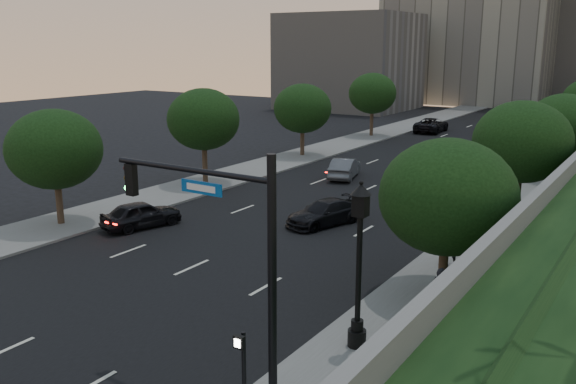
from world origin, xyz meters
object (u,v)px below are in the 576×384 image
Objects in this scene: sedan_near_right at (324,213)px; pedestrian_c at (483,228)px; pedestrian_b at (450,243)px; sedan_near_left at (141,214)px; sedan_far_left at (431,125)px; street_lamp at (359,273)px; sedan_mid_left at (345,168)px; pedestrian_a at (440,293)px; sedan_far_right at (503,147)px; traffic_signal_mast at (239,272)px.

sedan_near_right is 8.35m from pedestrian_c.
pedestrian_b reaches higher than sedan_near_right.
sedan_near_left is 0.75× the size of sedan_far_left.
street_lamp is 1.21× the size of sedan_near_right.
pedestrian_c is at bearing 24.83° from sedan_near_right.
sedan_near_right is 8.28m from pedestrian_b.
sedan_mid_left is 23.90m from pedestrian_a.
sedan_far_right is 27.57m from pedestrian_c.
pedestrian_b is at bearing -0.10° from sedan_near_right.
sedan_near_left is 17.48m from pedestrian_a.
pedestrian_b is at bearing -79.31° from sedan_far_right.
sedan_mid_left is at bearing 93.49° from sedan_far_left.
sedan_mid_left is at bearing 118.67° from street_lamp.
sedan_mid_left is 0.79× the size of sedan_far_left.
pedestrian_a is (17.32, -2.34, 0.34)m from sedan_near_left.
sedan_near_right is (-7.83, 11.66, -1.96)m from street_lamp.
sedan_near_left reaches higher than sedan_near_right.
sedan_near_left is at bearing 86.56° from sedan_far_left.
sedan_far_right is (-3.72, 43.64, -3.04)m from traffic_signal_mast.
traffic_signal_mast is 8.61m from pedestrian_a.
sedan_near_right is (7.99, 5.80, -0.06)m from sedan_near_left.
sedan_far_left is (-15.60, 49.47, -1.83)m from street_lamp.
sedan_near_left is at bearing 159.67° from street_lamp.
traffic_signal_mast is 17.01m from pedestrian_c.
sedan_far_right is (10.55, 33.68, -0.10)m from sedan_near_left.
sedan_far_right is (10.33, -9.93, -0.17)m from sedan_far_left.
sedan_mid_left is (-10.95, 26.99, -2.92)m from traffic_signal_mast.
traffic_signal_mast is 1.88× the size of sedan_far_right.
pedestrian_b reaches higher than sedan_near_left.
sedan_near_left is 17.34m from sedan_mid_left.
pedestrian_a reaches higher than sedan_near_left.
sedan_far_right is 30.98m from pedestrian_b.
sedan_near_left is 1.16× the size of sedan_far_right.
sedan_mid_left is 26.77m from sedan_far_left.
pedestrian_c is (0.46, 3.56, -0.13)m from pedestrian_b.
sedan_far_left is (-3.09, 26.59, 0.05)m from sedan_mid_left.
traffic_signal_mast is at bearing 83.01° from pedestrian_c.
sedan_far_left is 40.24m from pedestrian_c.
pedestrian_a is at bearing 66.99° from street_lamp.
sedan_mid_left reaches higher than sedan_near_right.
street_lamp is 3.02× the size of pedestrian_a.
sedan_mid_left is at bearing -112.60° from sedan_far_right.
sedan_far_left is 14.33m from sedan_far_right.
traffic_signal_mast is 3.67× the size of pedestrian_b.
traffic_signal_mast is 4.25× the size of pedestrian_c.
sedan_mid_left is at bearing -84.90° from sedan_near_left.
street_lamp is at bearing 104.36° from sedan_far_left.
pedestrian_b is at bearing 83.23° from traffic_signal_mast.
traffic_signal_mast reaches higher than sedan_mid_left.
pedestrian_b is (5.27, -30.52, 0.47)m from sedan_far_right.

